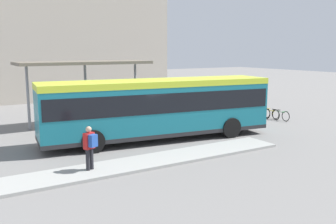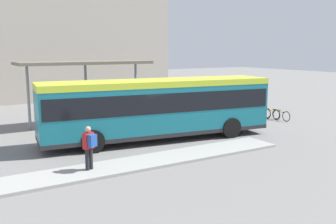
# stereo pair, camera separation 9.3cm
# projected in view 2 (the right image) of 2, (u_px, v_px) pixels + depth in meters

# --- Properties ---
(ground_plane) EXTENTS (120.00, 120.00, 0.00)m
(ground_plane) POSITION_uv_depth(u_px,v_px,m) (158.00, 139.00, 19.34)
(ground_plane) COLOR slate
(curb_island) EXTENTS (12.67, 1.80, 0.12)m
(curb_island) POSITION_uv_depth(u_px,v_px,m) (150.00, 161.00, 15.34)
(curb_island) COLOR #9E9E99
(curb_island) RESTS_ON ground_plane
(city_bus) EXTENTS (12.05, 4.00, 3.09)m
(city_bus) POSITION_uv_depth(u_px,v_px,m) (158.00, 105.00, 19.05)
(city_bus) COLOR #197284
(city_bus) RESTS_ON ground_plane
(pedestrian_waiting) EXTENTS (0.50, 0.53, 1.67)m
(pedestrian_waiting) POSITION_uv_depth(u_px,v_px,m) (89.00, 145.00, 13.92)
(pedestrian_waiting) COLOR #232328
(pedestrian_waiting) RESTS_ON curb_island
(bicycle_green) EXTENTS (0.48, 1.57, 0.68)m
(bicycle_green) POSITION_uv_depth(u_px,v_px,m) (281.00, 115.00, 24.55)
(bicycle_green) COLOR black
(bicycle_green) RESTS_ON ground_plane
(bicycle_yellow) EXTENTS (0.48, 1.61, 0.70)m
(bicycle_yellow) POSITION_uv_depth(u_px,v_px,m) (272.00, 114.00, 25.03)
(bicycle_yellow) COLOR black
(bicycle_yellow) RESTS_ON ground_plane
(bicycle_black) EXTENTS (0.48, 1.60, 0.69)m
(bicycle_black) POSITION_uv_depth(u_px,v_px,m) (262.00, 113.00, 25.48)
(bicycle_black) COLOR black
(bicycle_black) RESTS_ON ground_plane
(bicycle_blue) EXTENTS (0.48, 1.67, 0.72)m
(bicycle_blue) POSITION_uv_depth(u_px,v_px,m) (259.00, 111.00, 26.21)
(bicycle_blue) COLOR black
(bicycle_blue) RESTS_ON ground_plane
(station_shelter) EXTENTS (8.07, 2.76, 3.89)m
(station_shelter) POSITION_uv_depth(u_px,v_px,m) (85.00, 65.00, 22.92)
(station_shelter) COLOR #706656
(station_shelter) RESTS_ON ground_plane
(potted_planter_near_shelter) EXTENTS (0.97, 0.97, 1.38)m
(potted_planter_near_shelter) POSITION_uv_depth(u_px,v_px,m) (73.00, 122.00, 20.34)
(potted_planter_near_shelter) COLOR slate
(potted_planter_near_shelter) RESTS_ON ground_plane
(potted_planter_far_side) EXTENTS (0.75, 0.75, 1.30)m
(potted_planter_far_side) POSITION_uv_depth(u_px,v_px,m) (128.00, 117.00, 22.00)
(potted_planter_far_side) COLOR slate
(potted_planter_far_side) RESTS_ON ground_plane
(station_building) EXTENTS (20.38, 12.61, 14.62)m
(station_building) POSITION_uv_depth(u_px,v_px,m) (51.00, 23.00, 38.17)
(station_building) COLOR #B2A899
(station_building) RESTS_ON ground_plane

